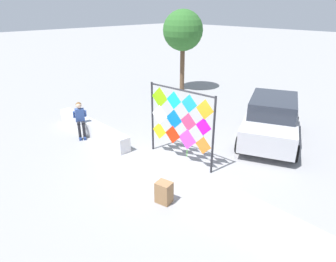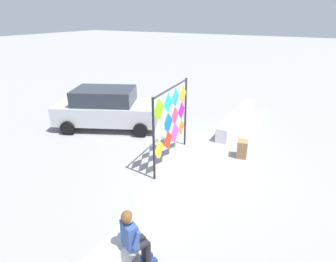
{
  "view_description": "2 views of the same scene",
  "coord_description": "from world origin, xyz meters",
  "px_view_note": "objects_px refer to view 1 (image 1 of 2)",
  "views": [
    {
      "loc": [
        6.07,
        -5.95,
        4.95
      ],
      "look_at": [
        -0.36,
        0.24,
        1.13
      ],
      "focal_mm": 31.69,
      "sensor_mm": 36.0,
      "label": 1
    },
    {
      "loc": [
        -7.31,
        -3.2,
        4.55
      ],
      "look_at": [
        -0.43,
        0.6,
        1.16
      ],
      "focal_mm": 29.09,
      "sensor_mm": 36.0,
      "label": 2
    }
  ],
  "objects_px": {
    "parked_car": "(271,119)",
    "tree_broadleaf": "(183,30)",
    "cardboard_box_large": "(164,192)",
    "kite_display_rack": "(180,119)",
    "seated_vendor": "(80,117)"
  },
  "relations": [
    {
      "from": "parked_car",
      "to": "tree_broadleaf",
      "type": "height_order",
      "value": "tree_broadleaf"
    },
    {
      "from": "parked_car",
      "to": "cardboard_box_large",
      "type": "xyz_separation_m",
      "value": [
        0.07,
        -5.78,
        -0.56
      ]
    },
    {
      "from": "kite_display_rack",
      "to": "seated_vendor",
      "type": "bearing_deg",
      "value": -160.71
    },
    {
      "from": "kite_display_rack",
      "to": "seated_vendor",
      "type": "distance_m",
      "value": 4.4
    },
    {
      "from": "tree_broadleaf",
      "to": "cardboard_box_large",
      "type": "bearing_deg",
      "value": -48.71
    },
    {
      "from": "parked_car",
      "to": "cardboard_box_large",
      "type": "height_order",
      "value": "parked_car"
    },
    {
      "from": "kite_display_rack",
      "to": "cardboard_box_large",
      "type": "xyz_separation_m",
      "value": [
        1.37,
        -2.02,
        -1.2
      ]
    },
    {
      "from": "seated_vendor",
      "to": "tree_broadleaf",
      "type": "bearing_deg",
      "value": 105.17
    },
    {
      "from": "kite_display_rack",
      "to": "cardboard_box_large",
      "type": "height_order",
      "value": "kite_display_rack"
    },
    {
      "from": "seated_vendor",
      "to": "tree_broadleaf",
      "type": "xyz_separation_m",
      "value": [
        -2.22,
        8.18,
        2.76
      ]
    },
    {
      "from": "parked_car",
      "to": "tree_broadleaf",
      "type": "relative_size",
      "value": 1.01
    },
    {
      "from": "kite_display_rack",
      "to": "cardboard_box_large",
      "type": "relative_size",
      "value": 4.32
    },
    {
      "from": "seated_vendor",
      "to": "tree_broadleaf",
      "type": "relative_size",
      "value": 0.3
    },
    {
      "from": "kite_display_rack",
      "to": "cardboard_box_large",
      "type": "bearing_deg",
      "value": -55.84
    },
    {
      "from": "seated_vendor",
      "to": "cardboard_box_large",
      "type": "relative_size",
      "value": 2.36
    }
  ]
}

